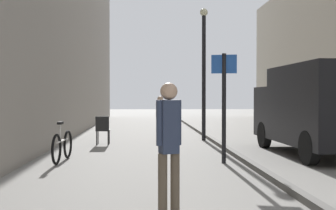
{
  "coord_description": "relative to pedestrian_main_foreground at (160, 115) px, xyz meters",
  "views": [
    {
      "loc": [
        -0.81,
        -1.61,
        1.57
      ],
      "look_at": [
        -0.04,
        12.32,
        1.3
      ],
      "focal_mm": 45.02,
      "sensor_mm": 36.0,
      "label": 1
    }
  ],
  "objects": [
    {
      "name": "cafe_chair_near_window",
      "position": [
        -1.93,
        -0.87,
        -0.38
      ],
      "size": [
        0.45,
        0.45,
        0.94
      ],
      "rotation": [
        0.0,
        0.0,
        6.27
      ],
      "color": "black",
      "rests_on": "ground_plane"
    },
    {
      "name": "delivery_van",
      "position": [
        4.09,
        -3.67,
        0.36
      ],
      "size": [
        2.1,
        4.93,
        2.4
      ],
      "rotation": [
        0.0,
        0.0,
        0.03
      ],
      "color": "black",
      "rests_on": "ground_plane"
    },
    {
      "name": "pedestrian_mid_block",
      "position": [
        -0.22,
        -9.23,
        0.09
      ],
      "size": [
        0.34,
        0.26,
        1.76
      ],
      "rotation": [
        0.0,
        0.0,
        3.46
      ],
      "color": "brown",
      "rests_on": "ground_plane"
    },
    {
      "name": "kerb_strip",
      "position": [
        1.85,
        -1.17,
        -0.87
      ],
      "size": [
        0.16,
        40.0,
        0.12
      ],
      "primitive_type": "cube",
      "color": "#615F5B",
      "rests_on": "ground_plane"
    },
    {
      "name": "pedestrian_main_foreground",
      "position": [
        0.0,
        0.0,
        0.0
      ],
      "size": [
        0.3,
        0.24,
        1.61
      ],
      "rotation": [
        0.0,
        0.0,
        0.37
      ],
      "color": "maroon",
      "rests_on": "ground_plane"
    },
    {
      "name": "ground_plane",
      "position": [
        0.27,
        -1.17,
        -0.93
      ],
      "size": [
        80.0,
        80.0,
        0.0
      ],
      "primitive_type": "plane",
      "color": "gray"
    },
    {
      "name": "bicycle_leaning",
      "position": [
        -2.54,
        -4.44,
        -0.55
      ],
      "size": [
        0.18,
        1.77,
        0.98
      ],
      "rotation": [
        0.0,
        0.0,
        -0.07
      ],
      "color": "black",
      "rests_on": "ground_plane"
    },
    {
      "name": "lamp_post",
      "position": [
        1.59,
        0.32,
        1.79
      ],
      "size": [
        0.28,
        0.28,
        4.76
      ],
      "color": "black",
      "rests_on": "ground_plane"
    },
    {
      "name": "street_sign_post",
      "position": [
        1.33,
        -4.9,
        0.62
      ],
      "size": [
        0.59,
        0.16,
        2.6
      ],
      "rotation": [
        0.0,
        0.0,
        2.93
      ],
      "color": "black",
      "rests_on": "ground_plane"
    }
  ]
}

